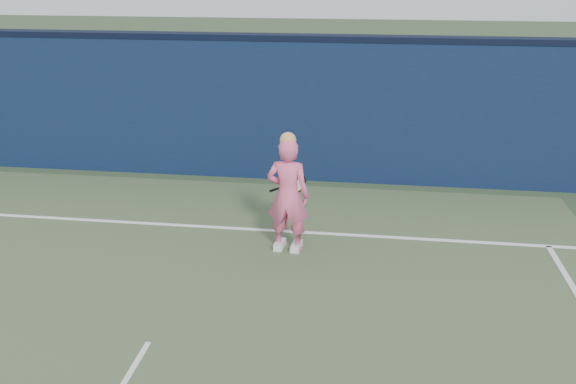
# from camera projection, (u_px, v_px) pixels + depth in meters

# --- Properties ---
(backstop_wall) EXTENTS (24.00, 0.40, 2.50)m
(backstop_wall) POSITION_uv_depth(u_px,v_px,m) (248.00, 110.00, 11.10)
(backstop_wall) COLOR #0C1A35
(backstop_wall) RESTS_ON ground
(wall_cap) EXTENTS (24.00, 0.42, 0.10)m
(wall_cap) POSITION_uv_depth(u_px,v_px,m) (246.00, 37.00, 10.63)
(wall_cap) COLOR black
(wall_cap) RESTS_ON backstop_wall
(player) EXTENTS (0.62, 0.44, 1.69)m
(player) POSITION_uv_depth(u_px,v_px,m) (288.00, 195.00, 8.27)
(player) COLOR #F35E8E
(player) RESTS_ON ground
(racket) EXTENTS (0.53, 0.22, 0.29)m
(racket) POSITION_uv_depth(u_px,v_px,m) (295.00, 184.00, 8.73)
(racket) COLOR black
(racket) RESTS_ON ground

